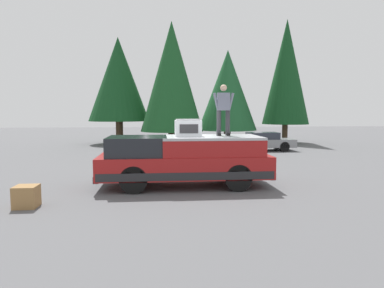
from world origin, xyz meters
name	(u,v)px	position (x,y,z in m)	size (l,w,h in m)	color
ground_plane	(181,184)	(0.00, 0.00, 0.00)	(90.00, 90.00, 0.00)	#565659
pickup_truck	(185,160)	(-0.31, -0.10, 0.87)	(2.01, 5.54, 1.65)	maroon
compressor_unit	(188,128)	(-0.33, -0.21, 1.93)	(0.65, 0.84, 0.56)	silver
person_on_truck_bed	(223,109)	(-0.13, -1.41, 2.55)	(0.29, 0.72, 1.69)	#333338
parked_car_grey	(261,141)	(9.81, -5.74, 0.58)	(1.64, 4.10, 1.16)	gray
wooden_crate	(26,197)	(-2.45, 4.13, 0.28)	(0.56, 0.56, 0.56)	olive
conifer_far_left	(286,72)	(14.99, -9.21, 5.52)	(3.60, 3.60, 9.56)	#4C3826
conifer_left	(228,90)	(15.60, -4.72, 4.13)	(4.62, 4.62, 7.25)	#4C3826
conifer_center_left	(172,77)	(14.15, -0.28, 4.99)	(4.59, 4.59, 8.98)	#4C3826
conifer_center_right	(119,80)	(15.56, 3.70, 4.89)	(4.58, 4.58, 8.06)	#4C3826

